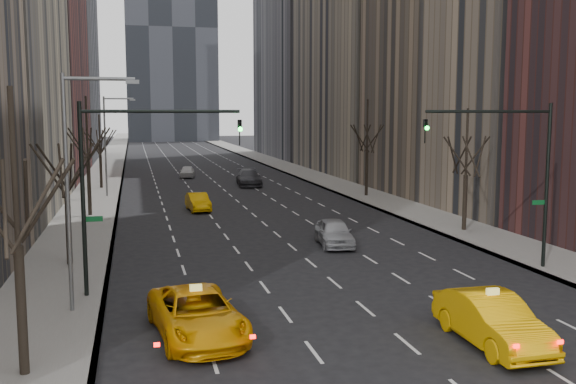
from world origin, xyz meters
TOP-DOWN VIEW (x-y plane):
  - sidewalk_left at (-12.25, 70.00)m, footprint 4.50×320.00m
  - sidewalk_right at (12.25, 70.00)m, footprint 4.50×320.00m
  - tree_lw_a at (-12.00, 4.00)m, footprint 3.36×3.50m
  - tree_lw_b at (-12.00, 18.00)m, footprint 3.36×3.50m
  - tree_lw_c at (-12.00, 34.00)m, footprint 3.36×3.50m
  - tree_lw_d at (-12.00, 52.00)m, footprint 3.36×3.50m
  - tree_rw_b at (12.00, 22.00)m, footprint 3.36×3.50m
  - tree_rw_c at (12.00, 40.00)m, footprint 3.36×3.50m
  - traffic_mast_left at (-9.11, 12.00)m, footprint 6.69×0.39m
  - traffic_mast_right at (9.11, 12.00)m, footprint 6.69×0.39m
  - streetlight_near at (-10.84, 10.00)m, footprint 2.83×0.22m
  - streetlight_far at (-10.84, 45.00)m, footprint 2.83×0.22m
  - taxi_suv at (-6.77, 6.29)m, footprint 3.40×6.18m
  - taxi_sedan at (2.68, 3.26)m, footprint 1.83×5.21m
  - silver_sedan_ahead at (2.49, 19.85)m, footprint 2.39×4.78m
  - far_taxi at (-3.90, 35.17)m, footprint 1.79×4.35m
  - far_suv_grey at (3.08, 51.44)m, footprint 2.81×6.05m
  - far_car_white at (-2.56, 61.81)m, footprint 2.20×4.29m

SIDE VIEW (x-z plane):
  - sidewalk_left at x=-12.25m, z-range 0.00..0.15m
  - sidewalk_right at x=12.25m, z-range 0.00..0.15m
  - far_car_white at x=-2.56m, z-range 0.00..1.40m
  - far_taxi at x=-3.90m, z-range 0.00..1.40m
  - silver_sedan_ahead at x=2.49m, z-range 0.00..1.56m
  - taxi_suv at x=-6.77m, z-range 0.00..1.64m
  - far_suv_grey at x=3.08m, z-range 0.00..1.71m
  - taxi_sedan at x=2.68m, z-range 0.00..1.72m
  - tree_lw_d at x=-12.00m, z-range -0.12..7.24m
  - tree_lw_b at x=-12.00m, z-range -0.19..7.63m
  - tree_rw_b at x=12.00m, z-range -0.19..7.63m
  - tree_lw_a at x=-12.00m, z-range -0.26..8.02m
  - tree_lw_c at x=-12.00m, z-range -0.33..8.41m
  - tree_rw_c at x=12.00m, z-range -0.33..8.41m
  - traffic_mast_left at x=-9.11m, z-range 1.49..9.49m
  - traffic_mast_right at x=9.11m, z-range 1.49..9.49m
  - streetlight_near at x=-10.84m, z-range 1.12..10.12m
  - streetlight_far at x=-10.84m, z-range 1.12..10.12m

